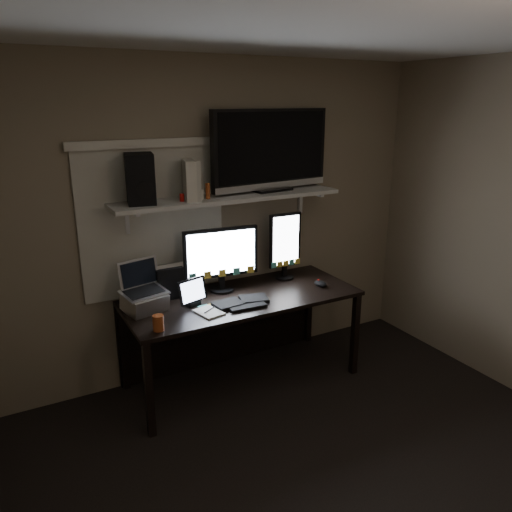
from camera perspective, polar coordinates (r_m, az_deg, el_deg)
floor at (r=3.23m, az=11.25°, el=-25.33°), size 3.60×3.60×0.00m
ceiling at (r=2.41m, az=15.06°, el=24.67°), size 3.60×3.60×0.00m
back_wall at (r=4.02m, az=-4.11°, el=4.06°), size 3.60×0.00×3.60m
window_blinds at (r=3.81m, az=-11.60°, el=3.77°), size 1.10×0.02×1.10m
desk at (r=4.02m, az=-2.40°, el=-6.37°), size 1.80×0.75×0.73m
wall_shelf at (r=3.82m, az=-3.09°, el=6.68°), size 1.80×0.35×0.03m
monitor_landscape at (r=3.88m, az=-4.00°, el=-0.36°), size 0.60×0.13×0.52m
monitor_portrait at (r=4.16m, az=3.33°, el=1.18°), size 0.29×0.06×0.57m
keyboard at (r=3.72m, az=-1.71°, el=-5.23°), size 0.44×0.19×0.03m
mouse at (r=4.08m, az=7.39°, el=-3.14°), size 0.09×0.13×0.04m
notepad at (r=3.57m, az=-5.43°, el=-6.41°), size 0.19×0.23×0.01m
tablet at (r=3.68m, az=-7.31°, el=-4.09°), size 0.26×0.16×0.21m
file_sorter at (r=3.83m, az=-9.90°, el=-2.91°), size 0.21×0.09×0.26m
laptop at (r=3.62m, az=-12.71°, el=-3.58°), size 0.36×0.32×0.35m
cup at (r=3.34m, az=-11.10°, el=-7.51°), size 0.08×0.08×0.11m
sticky_notes at (r=3.71m, az=-3.90°, el=-5.52°), size 0.39×0.34×0.00m
tv at (r=3.99m, az=1.71°, el=11.97°), size 1.07×0.30×0.63m
game_console at (r=3.67m, az=-7.61°, el=8.62°), size 0.13×0.25×0.29m
speaker at (r=3.58m, az=-13.11°, el=8.59°), size 0.23×0.27×0.35m
bottles at (r=3.64m, az=-7.00°, el=7.35°), size 0.21×0.07×0.13m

